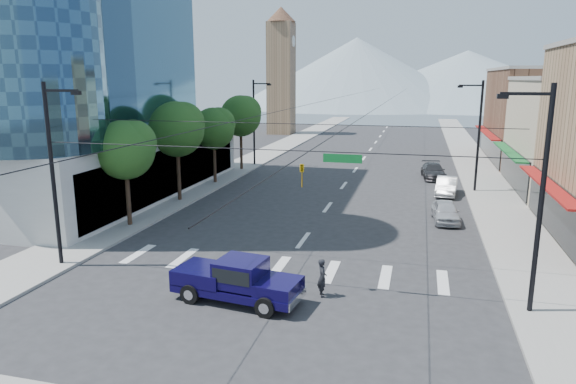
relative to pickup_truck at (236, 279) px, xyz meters
name	(u,v)px	position (x,y,z in m)	size (l,w,h in m)	color
ground	(275,279)	(0.87, 2.75, -0.97)	(160.00, 160.00, 0.00)	#28282B
sidewalk_left	(270,152)	(-11.13, 42.75, -0.89)	(4.00, 120.00, 0.15)	gray
sidewalk_right	(471,159)	(12.87, 42.75, -0.89)	(4.00, 120.00, 0.15)	gray
office_tower	(1,9)	(-25.39, 16.60, 13.49)	(29.50, 27.00, 30.00)	#B7B7B2
shop_far	(552,117)	(20.87, 42.75, 4.03)	(12.00, 18.00, 10.00)	brown
clock_tower	(281,69)	(-15.63, 64.75, 9.68)	(4.80, 4.80, 20.40)	#8C6B4C
mountain_left	(356,72)	(-14.13, 152.75, 10.03)	(80.00, 80.00, 22.00)	gray
mountain_right	(466,79)	(20.87, 162.75, 8.03)	(90.00, 90.00, 18.00)	gray
tree_near	(128,148)	(-10.20, 8.85, 4.03)	(3.65, 3.64, 6.71)	black
tree_midnear	(179,128)	(-10.20, 15.85, 4.63)	(4.09, 4.09, 7.52)	black
tree_midfar	(215,127)	(-10.20, 22.85, 4.03)	(3.65, 3.64, 6.71)	black
tree_far	(242,115)	(-10.20, 29.85, 4.63)	(4.09, 4.09, 7.52)	black
signal_rig	(272,186)	(1.07, 1.75, 3.68)	(21.80, 0.20, 9.00)	black
lamp_pole_nw	(255,119)	(-9.79, 32.75, 3.98)	(2.00, 0.25, 9.00)	black
lamp_pole_ne	(477,132)	(11.54, 24.75, 3.98)	(2.00, 0.25, 9.00)	black
pickup_truck	(236,279)	(0.00, 0.00, 0.00)	(5.68, 2.68, 1.86)	#0D083C
pedestrian	(322,278)	(3.37, 1.38, -0.13)	(0.61, 0.40, 1.67)	black
parked_car_near	(446,211)	(8.98, 14.93, -0.29)	(1.61, 4.00, 1.36)	silver
parked_car_mid	(446,186)	(9.37, 23.13, -0.25)	(1.51, 4.32, 1.42)	silver
parked_car_far	(433,171)	(8.47, 30.00, -0.27)	(1.96, 4.83, 1.40)	#2D2C2E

